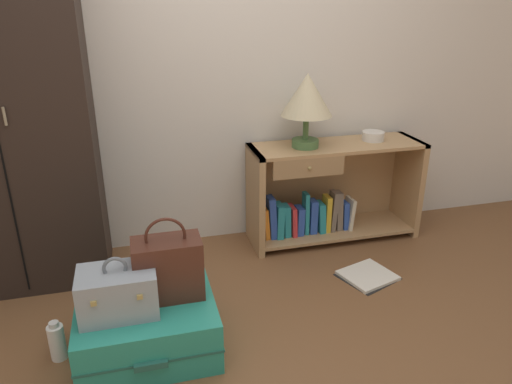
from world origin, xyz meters
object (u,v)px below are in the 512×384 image
at_px(bookshelf, 327,193).
at_px(suitcase_large, 148,327).
at_px(open_book_on_floor, 368,276).
at_px(bottle, 57,341).
at_px(bowl, 373,136).
at_px(table_lamp, 307,97).
at_px(handbag, 168,268).
at_px(train_case, 118,292).
at_px(wardrobe, 4,107).

xyz_separation_m(bookshelf, suitcase_large, (-1.25, -0.89, -0.19)).
bearing_deg(open_book_on_floor, bottle, -171.02).
height_order(bowl, bottle, bowl).
relative_size(bookshelf, bowl, 7.84).
distance_m(bookshelf, table_lamp, 0.69).
height_order(table_lamp, bowl, table_lamp).
bearing_deg(table_lamp, handbag, -139.38).
xyz_separation_m(train_case, open_book_on_floor, (1.41, 0.35, -0.35)).
relative_size(bowl, suitcase_large, 0.23).
bearing_deg(handbag, bowl, 30.45).
xyz_separation_m(bookshelf, table_lamp, (-0.18, -0.02, 0.66)).
distance_m(wardrobe, train_case, 1.20).
relative_size(wardrobe, train_case, 6.12).
xyz_separation_m(suitcase_large, bottle, (-0.41, 0.05, -0.04)).
distance_m(suitcase_large, train_case, 0.26).
relative_size(train_case, bottle, 1.69).
bearing_deg(bookshelf, train_case, -146.02).
bearing_deg(bowl, suitcase_large, -150.16).
xyz_separation_m(table_lamp, open_book_on_floor, (0.22, -0.55, -0.98)).
xyz_separation_m(bookshelf, open_book_on_floor, (0.05, -0.57, -0.31)).
bearing_deg(suitcase_large, wardrobe, 126.39).
bearing_deg(suitcase_large, table_lamp, 38.93).
bearing_deg(bookshelf, handbag, -143.39).
xyz_separation_m(bowl, suitcase_large, (-1.56, -0.90, -0.57)).
bearing_deg(bowl, table_lamp, -176.52).
height_order(wardrobe, bookshelf, wardrobe).
height_order(bookshelf, bottle, bookshelf).
distance_m(wardrobe, bookshelf, 2.00).
relative_size(suitcase_large, handbag, 1.57).
distance_m(wardrobe, table_lamp, 1.69).
xyz_separation_m(bowl, train_case, (-1.67, -0.92, -0.34)).
distance_m(bowl, open_book_on_floor, 0.94).
bearing_deg(open_book_on_floor, table_lamp, 112.20).
relative_size(bookshelf, suitcase_large, 1.81).
relative_size(table_lamp, bottle, 2.34).
xyz_separation_m(bowl, bottle, (-1.97, -0.85, -0.61)).
height_order(train_case, open_book_on_floor, train_case).
distance_m(wardrobe, suitcase_large, 1.37).
distance_m(table_lamp, bowl, 0.57).
bearing_deg(table_lamp, bottle, -151.14).
xyz_separation_m(bowl, handbag, (-1.45, -0.85, -0.29)).
height_order(wardrobe, handbag, wardrobe).
relative_size(handbag, bottle, 2.03).
bearing_deg(bowl, open_book_on_floor, -114.84).
bearing_deg(wardrobe, bowl, 1.52).
bearing_deg(bowl, bookshelf, -178.62).
bearing_deg(wardrobe, bottle, -75.02).
relative_size(suitcase_large, train_case, 1.89).
height_order(wardrobe, table_lamp, wardrobe).
xyz_separation_m(wardrobe, table_lamp, (1.69, 0.03, -0.04)).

